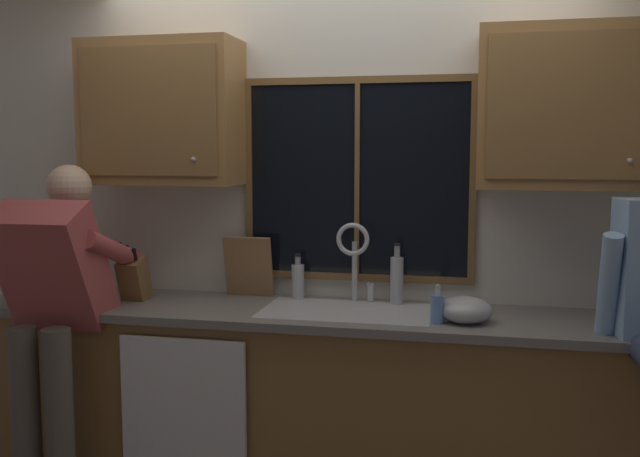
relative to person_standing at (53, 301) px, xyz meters
The scene contains 21 objects.
back_wall 1.45m from the person_standing, 29.71° to the left, with size 5.84×0.12×2.55m, color silver.
window_glass 1.56m from the person_standing, 25.66° to the left, with size 1.10×0.02×0.95m, color black.
window_frame_top 1.79m from the person_standing, 25.31° to the left, with size 1.17×0.02×0.04m, color brown.
window_frame_bottom 1.46m from the person_standing, 25.31° to the left, with size 1.17×0.02×0.04m, color brown.
window_frame_left 1.12m from the person_standing, 39.65° to the left, with size 0.04×0.02×0.95m, color brown.
window_frame_right 2.06m from the person_standing, 18.30° to the left, with size 0.04×0.02×0.95m, color brown.
window_mullion_center 1.56m from the person_standing, 25.23° to the left, with size 0.02×0.02×0.95m, color brown.
lower_cabinet_run 1.39m from the person_standing, 15.98° to the left, with size 3.44×0.58×0.88m, color olive.
countertop 1.28m from the person_standing, 15.12° to the left, with size 3.50×0.62×0.04m, color slate.
dishwasher_front 0.81m from the person_standing, ahead, with size 0.60×0.02×0.74m, color white.
upper_cabinet_left 1.06m from the person_standing, 53.59° to the left, with size 0.78×0.36×0.72m.
upper_cabinet_right 2.50m from the person_standing, 11.65° to the left, with size 0.78×0.36×0.72m.
sink 1.37m from the person_standing, 14.54° to the left, with size 0.80×0.46×0.21m.
faucet 1.44m from the person_standing, 21.48° to the left, with size 0.18×0.09×0.40m.
person_standing is the anchor object (origin of this frame).
knife_block 0.42m from the person_standing, 56.49° to the left, with size 0.12×0.18×0.32m.
cutting_board 0.95m from the person_standing, 36.12° to the left, with size 0.25×0.02×0.32m, color #997047.
mixing_bowl 1.89m from the person_standing, ahead, with size 0.23×0.23×0.12m, color #B7B7BC.
soap_dispenser 1.76m from the person_standing, ahead, with size 0.06×0.07×0.18m.
bottle_green_glass 1.63m from the person_standing, 19.46° to the left, with size 0.06×0.06×0.30m.
bottle_tall_clear 1.17m from the person_standing, 28.48° to the left, with size 0.06×0.06×0.23m.
Camera 1 is at (0.67, -3.53, 1.68)m, focal length 39.83 mm.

